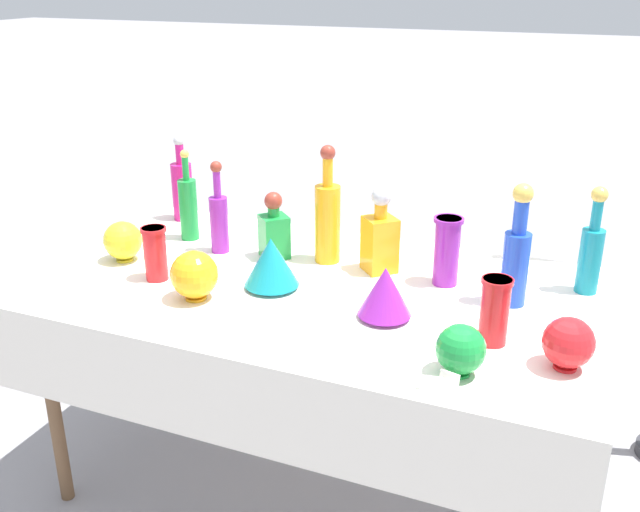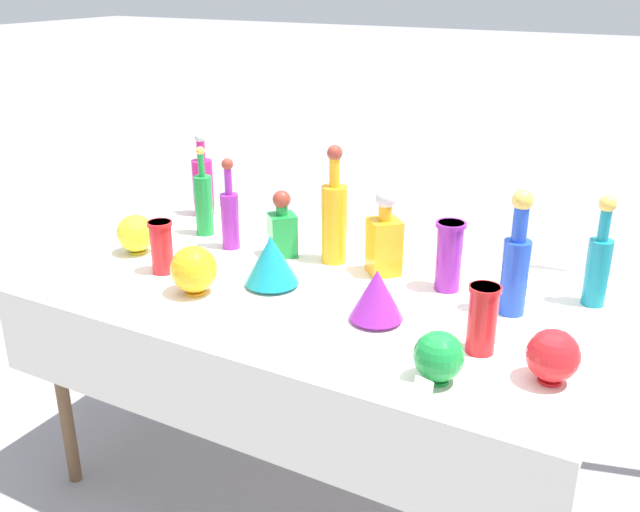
# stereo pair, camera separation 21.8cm
# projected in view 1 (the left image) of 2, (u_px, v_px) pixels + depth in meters

# --- Properties ---
(ground_plane) EXTENTS (40.00, 40.00, 0.00)m
(ground_plane) POSITION_uv_depth(u_px,v_px,m) (320.00, 483.00, 2.50)
(ground_plane) COLOR gray
(display_table) EXTENTS (1.74, 1.00, 0.76)m
(display_table) POSITION_uv_depth(u_px,v_px,m) (316.00, 306.00, 2.21)
(display_table) COLOR white
(display_table) RESTS_ON ground
(tall_bottle_0) EXTENTS (0.09, 0.09, 0.40)m
(tall_bottle_0) POSITION_uv_depth(u_px,v_px,m) (328.00, 218.00, 2.35)
(tall_bottle_0) COLOR orange
(tall_bottle_0) RESTS_ON display_table
(tall_bottle_1) EXTENTS (0.07, 0.07, 0.33)m
(tall_bottle_1) POSITION_uv_depth(u_px,v_px,m) (188.00, 206.00, 2.56)
(tall_bottle_1) COLOR #198C38
(tall_bottle_1) RESTS_ON display_table
(tall_bottle_2) EXTENTS (0.08, 0.08, 0.37)m
(tall_bottle_2) POSITION_uv_depth(u_px,v_px,m) (516.00, 255.00, 2.05)
(tall_bottle_2) COLOR blue
(tall_bottle_2) RESTS_ON display_table
(tall_bottle_3) EXTENTS (0.08, 0.08, 0.33)m
(tall_bottle_3) POSITION_uv_depth(u_px,v_px,m) (182.00, 188.00, 2.77)
(tall_bottle_3) COLOR #C61972
(tall_bottle_3) RESTS_ON display_table
(tall_bottle_4) EXTENTS (0.06, 0.06, 0.32)m
(tall_bottle_4) POSITION_uv_depth(u_px,v_px,m) (219.00, 218.00, 2.45)
(tall_bottle_4) COLOR purple
(tall_bottle_4) RESTS_ON display_table
(tall_bottle_5) EXTENTS (0.07, 0.07, 0.33)m
(tall_bottle_5) POSITION_uv_depth(u_px,v_px,m) (591.00, 251.00, 2.13)
(tall_bottle_5) COLOR teal
(tall_bottle_5) RESTS_ON display_table
(square_decanter_0) EXTENTS (0.14, 0.14, 0.28)m
(square_decanter_0) POSITION_uv_depth(u_px,v_px,m) (380.00, 237.00, 2.29)
(square_decanter_0) COLOR orange
(square_decanter_0) RESTS_ON display_table
(square_decanter_1) EXTENTS (0.12, 0.12, 0.23)m
(square_decanter_1) POSITION_uv_depth(u_px,v_px,m) (274.00, 230.00, 2.41)
(square_decanter_1) COLOR #198C38
(square_decanter_1) RESTS_ON display_table
(slender_vase_0) EXTENTS (0.08, 0.08, 0.18)m
(slender_vase_0) POSITION_uv_depth(u_px,v_px,m) (495.00, 309.00, 1.85)
(slender_vase_0) COLOR red
(slender_vase_0) RESTS_ON display_table
(slender_vase_1) EXTENTS (0.08, 0.08, 0.17)m
(slender_vase_1) POSITION_uv_depth(u_px,v_px,m) (155.00, 252.00, 2.23)
(slender_vase_1) COLOR red
(slender_vase_1) RESTS_ON display_table
(slender_vase_2) EXTENTS (0.09, 0.09, 0.22)m
(slender_vase_2) POSITION_uv_depth(u_px,v_px,m) (447.00, 249.00, 2.19)
(slender_vase_2) COLOR purple
(slender_vase_2) RESTS_ON display_table
(fluted_vase_0) EXTENTS (0.17, 0.17, 0.16)m
(fluted_vase_0) POSITION_uv_depth(u_px,v_px,m) (271.00, 262.00, 2.17)
(fluted_vase_0) COLOR teal
(fluted_vase_0) RESTS_ON display_table
(fluted_vase_1) EXTENTS (0.15, 0.15, 0.15)m
(fluted_vase_1) POSITION_uv_depth(u_px,v_px,m) (385.00, 292.00, 1.99)
(fluted_vase_1) COLOR purple
(fluted_vase_1) RESTS_ON display_table
(round_bowl_0) EXTENTS (0.13, 0.13, 0.14)m
(round_bowl_0) POSITION_uv_depth(u_px,v_px,m) (123.00, 241.00, 2.39)
(round_bowl_0) COLOR yellow
(round_bowl_0) RESTS_ON display_table
(round_bowl_1) EXTENTS (0.13, 0.13, 0.14)m
(round_bowl_1) POSITION_uv_depth(u_px,v_px,m) (568.00, 343.00, 1.73)
(round_bowl_1) COLOR red
(round_bowl_1) RESTS_ON display_table
(round_bowl_2) EXTENTS (0.12, 0.12, 0.13)m
(round_bowl_2) POSITION_uv_depth(u_px,v_px,m) (461.00, 349.00, 1.71)
(round_bowl_2) COLOR #198C38
(round_bowl_2) RESTS_ON display_table
(round_bowl_3) EXTENTS (0.14, 0.14, 0.15)m
(round_bowl_3) POSITION_uv_depth(u_px,v_px,m) (194.00, 275.00, 2.10)
(round_bowl_3) COLOR orange
(round_bowl_3) RESTS_ON display_table
(price_tag_left) EXTENTS (0.06, 0.02, 0.03)m
(price_tag_left) POSITION_uv_depth(u_px,v_px,m) (239.00, 333.00, 1.89)
(price_tag_left) COLOR white
(price_tag_left) RESTS_ON display_table
(price_tag_center) EXTENTS (0.05, 0.03, 0.04)m
(price_tag_center) POSITION_uv_depth(u_px,v_px,m) (449.00, 381.00, 1.67)
(price_tag_center) COLOR white
(price_tag_center) RESTS_ON display_table
(price_tag_right) EXTENTS (0.05, 0.02, 0.04)m
(price_tag_right) POSITION_uv_depth(u_px,v_px,m) (431.00, 384.00, 1.66)
(price_tag_right) COLOR white
(price_tag_right) RESTS_ON display_table
(cardboard_box_behind_left) EXTENTS (0.57, 0.53, 0.33)m
(cardboard_box_behind_left) POSITION_uv_depth(u_px,v_px,m) (330.00, 315.00, 3.44)
(cardboard_box_behind_left) COLOR tan
(cardboard_box_behind_left) RESTS_ON ground
(cardboard_box_behind_right) EXTENTS (0.44, 0.39, 0.37)m
(cardboard_box_behind_right) POSITION_uv_depth(u_px,v_px,m) (423.00, 336.00, 3.21)
(cardboard_box_behind_right) COLOR tan
(cardboard_box_behind_right) RESTS_ON ground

